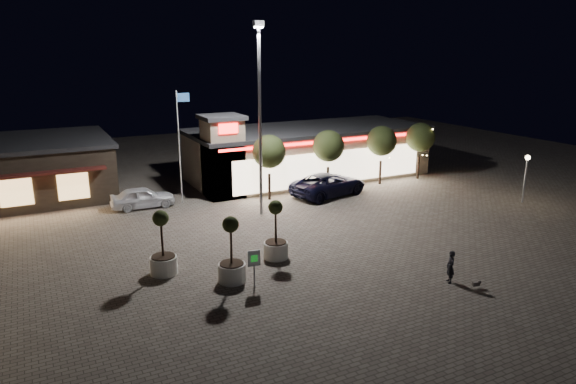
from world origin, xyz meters
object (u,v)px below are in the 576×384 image
pickup_truck (329,184)px  white_sedan (143,197)px  valet_sign (254,261)px  planter_mid (232,262)px  planter_left (163,254)px  pedestrian (450,267)px

pickup_truck → white_sedan: size_ratio=1.43×
white_sedan → valet_sign: 15.11m
pickup_truck → planter_mid: planter_mid is taller
planter_mid → valet_sign: (0.72, -1.00, 0.25)m
planter_left → pedestrian: bearing=-31.0°
planter_mid → valet_sign: bearing=-54.0°
pedestrian → pickup_truck: bearing=-166.4°
pickup_truck → valet_sign: (-11.21, -11.81, 0.39)m
white_sedan → valet_sign: bearing=-169.9°
pickup_truck → planter_mid: bearing=119.0°
pickup_truck → white_sedan: pickup_truck is taller
pickup_truck → planter_left: (-14.61, -8.49, 0.14)m
pickup_truck → planter_left: 16.90m
pickup_truck → planter_left: planter_left is taller
white_sedan → valet_sign: valet_sign is taller
planter_left → valet_sign: size_ratio=1.82×
pedestrian → valet_sign: size_ratio=0.87×
white_sedan → pedestrian: size_ratio=2.77×
pickup_truck → pedestrian: 15.84m
pedestrian → planter_left: planter_left is taller
planter_mid → valet_sign: 1.26m
planter_mid → planter_left: bearing=139.1°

